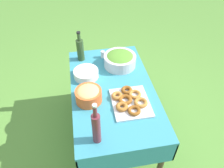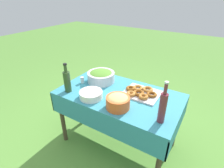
{
  "view_description": "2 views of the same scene",
  "coord_description": "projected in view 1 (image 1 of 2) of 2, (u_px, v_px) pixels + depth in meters",
  "views": [
    {
      "loc": [
        1.42,
        -0.26,
        2.09
      ],
      "look_at": [
        0.02,
        -0.01,
        0.79
      ],
      "focal_mm": 35.0,
      "sensor_mm": 36.0,
      "label": 1
    },
    {
      "loc": [
        0.78,
        -1.4,
        1.7
      ],
      "look_at": [
        -0.07,
        -0.03,
        0.83
      ],
      "focal_mm": 28.0,
      "sensor_mm": 36.0,
      "label": 2
    }
  ],
  "objects": [
    {
      "name": "salad_bowl",
      "position": [
        120.0,
        59.0,
        2.2
      ],
      "size": [
        0.33,
        0.33,
        0.14
      ],
      "color": "silver",
      "rests_on": "picnic_table"
    },
    {
      "name": "salt_shaker",
      "position": [
        103.0,
        54.0,
        2.32
      ],
      "size": [
        0.04,
        0.04,
        0.08
      ],
      "color": "white",
      "rests_on": "picnic_table"
    },
    {
      "name": "wine_bottle",
      "position": [
        96.0,
        127.0,
        1.49
      ],
      "size": [
        0.06,
        0.06,
        0.38
      ],
      "color": "maroon",
      "rests_on": "picnic_table"
    },
    {
      "name": "pasta_bowl",
      "position": [
        88.0,
        95.0,
        1.83
      ],
      "size": [
        0.22,
        0.22,
        0.14
      ],
      "color": "#E05B28",
      "rests_on": "picnic_table"
    },
    {
      "name": "ground_plane",
      "position": [
        112.0,
        134.0,
        2.47
      ],
      "size": [
        14.0,
        14.0,
        0.0
      ],
      "primitive_type": "plane",
      "color": "#568C38"
    },
    {
      "name": "olive_oil_bottle",
      "position": [
        80.0,
        49.0,
        2.24
      ],
      "size": [
        0.07,
        0.07,
        0.32
      ],
      "color": "#2D4723",
      "rests_on": "picnic_table"
    },
    {
      "name": "donut_platter",
      "position": [
        130.0,
        101.0,
        1.84
      ],
      "size": [
        0.38,
        0.31,
        0.05
      ],
      "color": "silver",
      "rests_on": "picnic_table"
    },
    {
      "name": "picnic_table",
      "position": [
        113.0,
        96.0,
        2.06
      ],
      "size": [
        1.31,
        0.75,
        0.72
      ],
      "color": "teal",
      "rests_on": "ground_plane"
    },
    {
      "name": "plate_stack",
      "position": [
        86.0,
        74.0,
        2.09
      ],
      "size": [
        0.24,
        0.24,
        0.07
      ],
      "color": "white",
      "rests_on": "picnic_table"
    }
  ]
}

